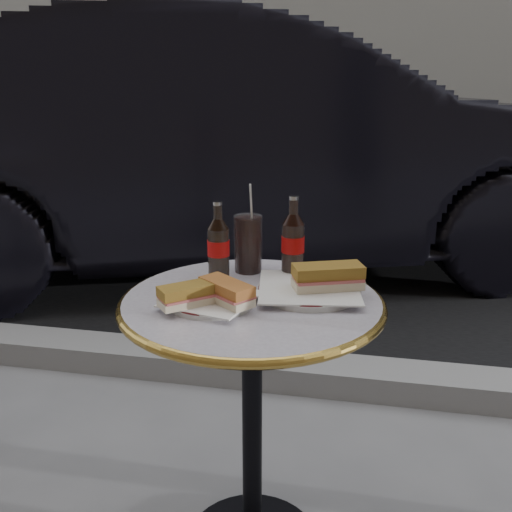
% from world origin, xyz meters
% --- Properties ---
extents(asphalt_road, '(40.00, 8.00, 0.00)m').
position_xyz_m(asphalt_road, '(0.00, 5.00, 0.00)').
color(asphalt_road, black).
rests_on(asphalt_road, ground).
extents(curb, '(40.00, 0.20, 0.12)m').
position_xyz_m(curb, '(0.00, 0.90, 0.05)').
color(curb, gray).
rests_on(curb, ground).
extents(bistro_table, '(0.62, 0.62, 0.73)m').
position_xyz_m(bistro_table, '(0.00, 0.00, 0.37)').
color(bistro_table, '#BAB2C4').
rests_on(bistro_table, ground).
extents(plate_left, '(0.25, 0.25, 0.01)m').
position_xyz_m(plate_left, '(-0.08, -0.05, 0.74)').
color(plate_left, silver).
rests_on(plate_left, bistro_table).
extents(plate_right, '(0.25, 0.25, 0.01)m').
position_xyz_m(plate_right, '(0.13, 0.06, 0.74)').
color(plate_right, silver).
rests_on(plate_right, bistro_table).
extents(sandwich_left_a, '(0.14, 0.13, 0.05)m').
position_xyz_m(sandwich_left_a, '(-0.12, -0.10, 0.77)').
color(sandwich_left_a, olive).
rests_on(sandwich_left_a, plate_left).
extents(sandwich_left_b, '(0.15, 0.13, 0.05)m').
position_xyz_m(sandwich_left_b, '(-0.04, -0.07, 0.77)').
color(sandwich_left_b, '#AD632C').
rests_on(sandwich_left_b, plate_left).
extents(sandwich_right, '(0.18, 0.13, 0.06)m').
position_xyz_m(sandwich_right, '(0.17, 0.06, 0.77)').
color(sandwich_right, olive).
rests_on(sandwich_right, plate_right).
extents(cola_bottle_left, '(0.07, 0.07, 0.20)m').
position_xyz_m(cola_bottle_left, '(-0.11, 0.11, 0.83)').
color(cola_bottle_left, black).
rests_on(cola_bottle_left, bistro_table).
extents(cola_bottle_right, '(0.08, 0.08, 0.21)m').
position_xyz_m(cola_bottle_right, '(0.07, 0.17, 0.84)').
color(cola_bottle_right, black).
rests_on(cola_bottle_right, bistro_table).
extents(cola_glass, '(0.10, 0.10, 0.15)m').
position_xyz_m(cola_glass, '(-0.05, 0.19, 0.81)').
color(cola_glass, black).
rests_on(cola_glass, bistro_table).
extents(parked_car, '(3.12, 5.10, 1.58)m').
position_xyz_m(parked_car, '(-0.55, 2.43, 0.79)').
color(parked_car, black).
rests_on(parked_car, ground).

